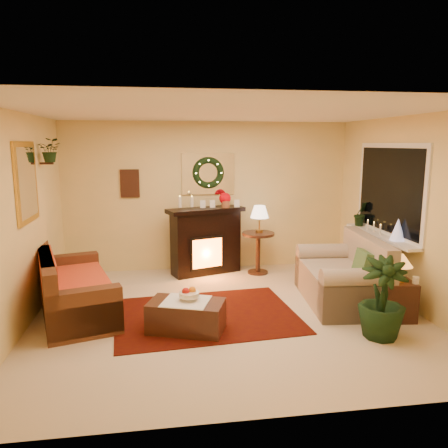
{
  "coord_description": "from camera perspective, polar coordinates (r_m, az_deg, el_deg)",
  "views": [
    {
      "loc": [
        -0.86,
        -5.39,
        2.22
      ],
      "look_at": [
        0.0,
        0.35,
        1.15
      ],
      "focal_mm": 35.0,
      "sensor_mm": 36.0,
      "label": 1
    }
  ],
  "objects": [
    {
      "name": "floor",
      "position": [
        5.89,
        0.51,
        -11.68
      ],
      "size": [
        5.0,
        5.0,
        0.0
      ],
      "primitive_type": "plane",
      "color": "beige",
      "rests_on": "ground"
    },
    {
      "name": "ceiling",
      "position": [
        5.47,
        0.56,
        14.42
      ],
      "size": [
        5.0,
        5.0,
        0.0
      ],
      "primitive_type": "plane",
      "color": "white",
      "rests_on": "ground"
    },
    {
      "name": "wall_back",
      "position": [
        7.74,
        -2.08,
        3.62
      ],
      "size": [
        5.0,
        5.0,
        0.0
      ],
      "primitive_type": "plane",
      "color": "#EFD88C",
      "rests_on": "ground"
    },
    {
      "name": "wall_front",
      "position": [
        3.38,
        6.55,
        -5.41
      ],
      "size": [
        5.0,
        5.0,
        0.0
      ],
      "primitive_type": "plane",
      "color": "#EFD88C",
      "rests_on": "ground"
    },
    {
      "name": "wall_left",
      "position": [
        5.71,
        -25.08,
        0.18
      ],
      "size": [
        4.5,
        4.5,
        0.0
      ],
      "primitive_type": "plane",
      "color": "#EFD88C",
      "rests_on": "ground"
    },
    {
      "name": "wall_right",
      "position": [
        6.42,
        23.17,
        1.36
      ],
      "size": [
        4.5,
        4.5,
        0.0
      ],
      "primitive_type": "plane",
      "color": "#EFD88C",
      "rests_on": "ground"
    },
    {
      "name": "area_rug",
      "position": [
        5.85,
        -2.36,
        -11.82
      ],
      "size": [
        2.47,
        1.94,
        0.01
      ],
      "primitive_type": "cube",
      "rotation": [
        0.0,
        0.0,
        0.08
      ],
      "color": "#590704",
      "rests_on": "floor"
    },
    {
      "name": "sofa",
      "position": [
        6.13,
        -18.8,
        -7.12
      ],
      "size": [
        1.35,
        2.08,
        0.83
      ],
      "primitive_type": "cube",
      "rotation": [
        0.0,
        0.0,
        0.28
      ],
      "color": "brown",
      "rests_on": "floor"
    },
    {
      "name": "red_throw",
      "position": [
        6.26,
        -18.72,
        -6.51
      ],
      "size": [
        0.76,
        1.23,
        0.02
      ],
      "primitive_type": "cube",
      "color": "red",
      "rests_on": "sofa"
    },
    {
      "name": "fireplace",
      "position": [
        7.54,
        -2.4,
        -2.37
      ],
      "size": [
        1.23,
        0.73,
        1.07
      ],
      "primitive_type": "cube",
      "rotation": [
        0.0,
        0.0,
        0.32
      ],
      "color": "black",
      "rests_on": "floor"
    },
    {
      "name": "poinsettia",
      "position": [
        7.46,
        0.13,
        3.36
      ],
      "size": [
        0.2,
        0.2,
        0.2
      ],
      "primitive_type": "sphere",
      "color": "#CF000B",
      "rests_on": "fireplace"
    },
    {
      "name": "mantel_candle_a",
      "position": [
        7.33,
        -5.78,
        2.87
      ],
      "size": [
        0.06,
        0.06,
        0.18
      ],
      "primitive_type": "cylinder",
      "color": "white",
      "rests_on": "fireplace"
    },
    {
      "name": "mantel_candle_b",
      "position": [
        7.34,
        -4.22,
        2.9
      ],
      "size": [
        0.06,
        0.06,
        0.17
      ],
      "primitive_type": "cylinder",
      "color": "silver",
      "rests_on": "fireplace"
    },
    {
      "name": "mantel_mirror",
      "position": [
        7.69,
        -2.09,
        6.56
      ],
      "size": [
        0.92,
        0.02,
        0.72
      ],
      "primitive_type": "cube",
      "color": "white",
      "rests_on": "wall_back"
    },
    {
      "name": "wreath",
      "position": [
        7.65,
        -2.05,
        6.69
      ],
      "size": [
        0.55,
        0.11,
        0.55
      ],
      "primitive_type": "torus",
      "rotation": [
        1.57,
        0.0,
        0.0
      ],
      "color": "#194719",
      "rests_on": "wall_back"
    },
    {
      "name": "wall_art",
      "position": [
        7.67,
        -12.2,
        5.2
      ],
      "size": [
        0.32,
        0.03,
        0.48
      ],
      "primitive_type": "cube",
      "color": "#381E11",
      "rests_on": "wall_back"
    },
    {
      "name": "gold_mirror",
      "position": [
        5.94,
        -24.42,
        4.97
      ],
      "size": [
        0.03,
        0.84,
        1.0
      ],
      "primitive_type": "cube",
      "color": "gold",
      "rests_on": "wall_left"
    },
    {
      "name": "hanging_plant",
      "position": [
        6.61,
        -21.64,
        7.55
      ],
      "size": [
        0.33,
        0.28,
        0.36
      ],
      "primitive_type": "imported",
      "color": "#194719",
      "rests_on": "wall_left"
    },
    {
      "name": "loveseat",
      "position": [
        6.41,
        14.97,
        -6.23
      ],
      "size": [
        1.09,
        1.71,
        0.94
      ],
      "primitive_type": "cube",
      "rotation": [
        0.0,
        0.0,
        -0.09
      ],
      "color": "#B1A597",
      "rests_on": "floor"
    },
    {
      "name": "window_frame",
      "position": [
        6.85,
        20.82,
        4.15
      ],
      "size": [
        0.03,
        1.86,
        1.36
      ],
      "primitive_type": "cube",
      "color": "white",
      "rests_on": "wall_right"
    },
    {
      "name": "window_glass",
      "position": [
        6.84,
        20.71,
        4.15
      ],
      "size": [
        0.02,
        1.7,
        1.22
      ],
      "primitive_type": "cube",
      "color": "black",
      "rests_on": "wall_right"
    },
    {
      "name": "window_sill",
      "position": [
        6.9,
        19.69,
        -1.46
      ],
      "size": [
        0.22,
        1.86,
        0.04
      ],
      "primitive_type": "cube",
      "color": "white",
      "rests_on": "wall_right"
    },
    {
      "name": "mini_tree",
      "position": [
        6.53,
        21.75,
        -0.72
      ],
      "size": [
        0.22,
        0.22,
        0.33
      ],
      "primitive_type": "cone",
      "color": "white",
      "rests_on": "window_sill"
    },
    {
      "name": "sill_plant",
      "position": [
        7.48,
        17.44,
        1.23
      ],
      "size": [
        0.29,
        0.23,
        0.53
      ],
      "primitive_type": "imported",
      "color": "#1B3E1F",
      "rests_on": "window_sill"
    },
    {
      "name": "side_table_round",
      "position": [
        7.59,
        4.46,
        -4.04
      ],
      "size": [
        0.67,
        0.67,
        0.72
      ],
      "primitive_type": "cylinder",
      "rotation": [
        0.0,
        0.0,
        -0.24
      ],
      "color": "#40250E",
      "rests_on": "floor"
    },
    {
      "name": "lamp_cream",
      "position": [
        7.48,
        4.64,
        0.09
      ],
      "size": [
        0.31,
        0.31,
        0.48
      ],
      "primitive_type": "cone",
      "color": "#FFE2C3",
      "rests_on": "side_table_round"
    },
    {
      "name": "end_table_square",
      "position": [
        6.08,
        21.6,
        -9.04
      ],
      "size": [
        0.45,
        0.45,
        0.5
      ],
      "primitive_type": "cube",
      "rotation": [
        0.0,
        0.0,
        -0.11
      ],
      "color": "black",
      "rests_on": "floor"
    },
    {
      "name": "lamp_tiffany",
      "position": [
        5.94,
        22.15,
        -4.74
      ],
      "size": [
        0.28,
        0.28,
        0.41
      ],
      "primitive_type": "cone",
      "color": "#D8600C",
      "rests_on": "end_table_square"
    },
    {
      "name": "coffee_table",
      "position": [
        5.34,
        -4.95,
        -11.7
      ],
      "size": [
        1.0,
        0.75,
        0.37
      ],
      "primitive_type": "cube",
      "rotation": [
        0.0,
        0.0,
        -0.34
      ],
      "color": "#362017",
      "rests_on": "floor"
    },
    {
      "name": "fruit_bowl",
      "position": [
        5.29,
        -4.58,
        -9.15
      ],
      "size": [
        0.24,
        0.24,
        0.06
      ],
      "primitive_type": "cylinder",
      "color": "beige",
      "rests_on": "coffee_table"
    },
    {
      "name": "floor_palm",
      "position": [
        5.4,
        19.96,
        -9.36
      ],
      "size": [
        1.95,
        1.95,
        2.85
      ],
      "primitive_type": "imported",
      "rotation": [
        0.0,
        0.0,
        -0.26
      ],
      "color": "#0D3611",
      "rests_on": "floor"
    }
  ]
}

